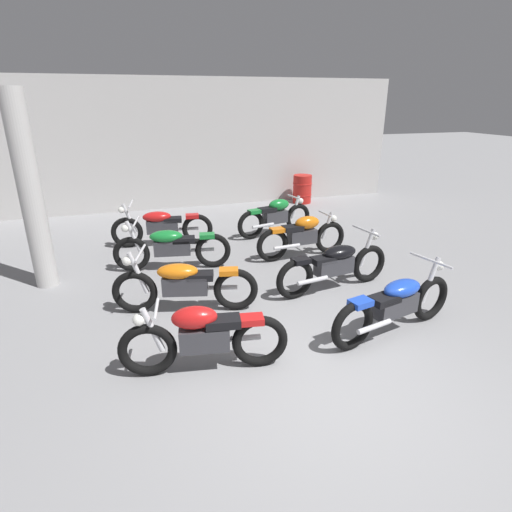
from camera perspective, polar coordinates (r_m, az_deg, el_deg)
name	(u,v)px	position (r m, az deg, el deg)	size (l,w,h in m)	color
ground_plane	(331,385)	(4.95, 10.35, -17.17)	(60.00, 60.00, 0.00)	gray
back_wall	(192,144)	(12.40, -8.82, 15.02)	(12.50, 0.24, 3.60)	#BCBAB7
support_pillar	(31,194)	(7.60, -28.68, 7.57)	(0.36, 0.36, 3.20)	#BCBAB7
motorcycle_left_row_0	(203,336)	(4.88, -7.27, -10.96)	(1.96, 0.54, 0.88)	black
motorcycle_left_row_1	(184,284)	(6.23, -9.87, -3.79)	(2.13, 0.81, 0.97)	black
motorcycle_left_row_2	(172,246)	(7.83, -11.58, 1.30)	(2.15, 0.70, 0.97)	black
motorcycle_left_row_3	(162,226)	(9.18, -12.89, 4.12)	(2.16, 0.68, 0.97)	black
motorcycle_right_row_0	(396,303)	(5.88, 18.75, -6.21)	(2.14, 0.80, 0.97)	black
motorcycle_right_row_1	(335,264)	(6.96, 10.82, -1.16)	(2.16, 0.70, 0.97)	black
motorcycle_right_row_2	(303,235)	(8.33, 6.46, 2.85)	(1.97, 0.50, 0.88)	black
motorcycle_right_row_3	(276,216)	(9.70, 2.71, 5.56)	(1.95, 0.64, 0.88)	black
oil_drum	(302,189)	(12.92, 6.40, 9.18)	(0.59, 0.59, 0.85)	red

